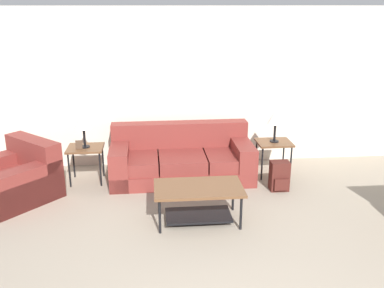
{
  "coord_description": "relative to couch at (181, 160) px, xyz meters",
  "views": [
    {
      "loc": [
        -0.68,
        -2.65,
        2.63
      ],
      "look_at": [
        -0.16,
        2.88,
        0.8
      ],
      "focal_mm": 40.0,
      "sensor_mm": 36.0,
      "label": 1
    }
  ],
  "objects": [
    {
      "name": "table_lamp_left",
      "position": [
        -1.46,
        -0.03,
        0.66
      ],
      "size": [
        0.26,
        0.26,
        0.51
      ],
      "color": "black",
      "rests_on": "side_table_left"
    },
    {
      "name": "backpack",
      "position": [
        1.4,
        -0.62,
        -0.08
      ],
      "size": [
        0.27,
        0.27,
        0.44
      ],
      "color": "#4C1E19",
      "rests_on": "ground_plane"
    },
    {
      "name": "side_table_left",
      "position": [
        -1.46,
        -0.03,
        0.21
      ],
      "size": [
        0.54,
        0.47,
        0.56
      ],
      "color": "brown",
      "rests_on": "ground_plane"
    },
    {
      "name": "table_lamp_right",
      "position": [
        1.47,
        -0.03,
        0.66
      ],
      "size": [
        0.26,
        0.26,
        0.51
      ],
      "color": "black",
      "rests_on": "side_table_right"
    },
    {
      "name": "armchair",
      "position": [
        -2.39,
        -0.54,
        -0.01
      ],
      "size": [
        1.45,
        1.45,
        0.8
      ],
      "color": "maroon",
      "rests_on": "ground_plane"
    },
    {
      "name": "coffee_table",
      "position": [
        0.11,
        -1.46,
        0.06
      ],
      "size": [
        1.1,
        0.64,
        0.47
      ],
      "color": "brown",
      "rests_on": "ground_plane"
    },
    {
      "name": "picture_frame",
      "position": [
        -1.54,
        -0.1,
        0.33
      ],
      "size": [
        0.1,
        0.04,
        0.13
      ],
      "color": "#4C3828",
      "rests_on": "side_table_left"
    },
    {
      "name": "wall_back",
      "position": [
        0.26,
        0.71,
        1.01
      ],
      "size": [
        9.01,
        0.06,
        2.6
      ],
      "color": "silver",
      "rests_on": "ground_plane"
    },
    {
      "name": "couch",
      "position": [
        0.0,
        0.0,
        0.0
      ],
      "size": [
        2.2,
        1.02,
        0.82
      ],
      "color": "maroon",
      "rests_on": "ground_plane"
    },
    {
      "name": "side_table_right",
      "position": [
        1.47,
        -0.03,
        0.21
      ],
      "size": [
        0.54,
        0.47,
        0.56
      ],
      "color": "brown",
      "rests_on": "ground_plane"
    }
  ]
}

